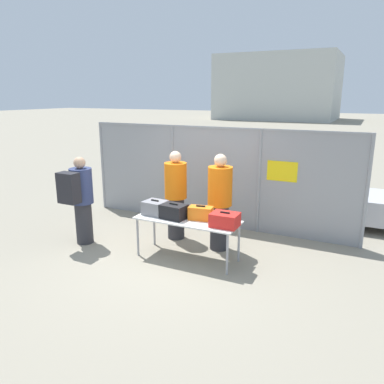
% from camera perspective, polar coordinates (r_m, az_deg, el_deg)
% --- Properties ---
extents(ground_plane, '(120.00, 120.00, 0.00)m').
position_cam_1_polar(ground_plane, '(6.82, -3.14, -9.74)').
color(ground_plane, gray).
extents(fence_section, '(6.12, 0.07, 2.17)m').
position_cam_1_polar(fence_section, '(8.10, 3.42, 2.63)').
color(fence_section, gray).
rests_on(fence_section, ground_plane).
extents(inspection_table, '(1.82, 0.68, 0.73)m').
position_cam_1_polar(inspection_table, '(6.49, -0.72, -4.65)').
color(inspection_table, silver).
rests_on(inspection_table, ground_plane).
extents(suitcase_grey, '(0.41, 0.37, 0.27)m').
position_cam_1_polar(suitcase_grey, '(6.73, -5.65, -2.39)').
color(suitcase_grey, slate).
rests_on(suitcase_grey, inspection_table).
extents(suitcase_black, '(0.46, 0.35, 0.27)m').
position_cam_1_polar(suitcase_black, '(6.49, -2.81, -2.97)').
color(suitcase_black, black).
rests_on(suitcase_black, inspection_table).
extents(suitcase_orange, '(0.44, 0.28, 0.25)m').
position_cam_1_polar(suitcase_orange, '(6.42, 1.34, -3.24)').
color(suitcase_orange, orange).
rests_on(suitcase_orange, inspection_table).
extents(suitcase_red, '(0.45, 0.35, 0.25)m').
position_cam_1_polar(suitcase_red, '(6.12, 5.05, -4.23)').
color(suitcase_red, red).
rests_on(suitcase_red, inspection_table).
extents(traveler_hooded, '(0.42, 0.65, 1.70)m').
position_cam_1_polar(traveler_hooded, '(7.37, -16.72, -0.78)').
color(traveler_hooded, '#2D2D33').
rests_on(traveler_hooded, ground_plane).
extents(security_worker_near, '(0.44, 0.44, 1.80)m').
position_cam_1_polar(security_worker_near, '(6.85, 4.25, -1.40)').
color(security_worker_near, '#2D2D33').
rests_on(security_worker_near, ground_plane).
extents(security_worker_far, '(0.44, 0.44, 1.77)m').
position_cam_1_polar(security_worker_far, '(7.37, -2.49, -0.33)').
color(security_worker_far, '#2D2D33').
rests_on(security_worker_far, ground_plane).
extents(utility_trailer, '(4.28, 2.15, 0.70)m').
position_cam_1_polar(utility_trailer, '(9.12, 22.14, -1.74)').
color(utility_trailer, '#B2B2B7').
rests_on(utility_trailer, ground_plane).
extents(distant_hangar, '(13.28, 9.74, 7.31)m').
position_cam_1_polar(distant_hangar, '(47.15, 13.09, 15.23)').
color(distant_hangar, '#B2B7B2').
rests_on(distant_hangar, ground_plane).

